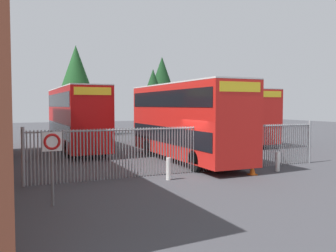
% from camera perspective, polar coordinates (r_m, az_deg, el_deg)
% --- Properties ---
extents(ground_plane, '(100.00, 100.00, 0.00)m').
position_cam_1_polar(ground_plane, '(25.22, -3.70, -4.08)').
color(ground_plane, '#3D3D42').
extents(palisade_fence, '(14.94, 0.14, 2.35)m').
position_cam_1_polar(palisade_fence, '(17.56, 3.53, -3.38)').
color(palisade_fence, gray).
rests_on(palisade_fence, ground).
extents(double_decker_bus_near_gate, '(2.54, 10.81, 4.42)m').
position_cam_1_polar(double_decker_bus_near_gate, '(21.17, 2.64, 1.12)').
color(double_decker_bus_near_gate, red).
rests_on(double_decker_bus_near_gate, ground).
extents(double_decker_bus_behind_fence_left, '(2.54, 10.81, 4.42)m').
position_cam_1_polar(double_decker_bus_behind_fence_left, '(30.08, 2.65, 1.73)').
color(double_decker_bus_behind_fence_left, '#B70C0C').
rests_on(double_decker_bus_behind_fence_left, ground).
extents(double_decker_bus_behind_fence_right, '(2.54, 10.81, 4.42)m').
position_cam_1_polar(double_decker_bus_behind_fence_right, '(31.84, 9.14, 1.77)').
color(double_decker_bus_behind_fence_right, red).
rests_on(double_decker_bus_behind_fence_right, ground).
extents(double_decker_bus_far_back, '(2.54, 10.81, 4.42)m').
position_cam_1_polar(double_decker_bus_far_back, '(26.75, -13.95, 1.46)').
color(double_decker_bus_far_back, '#B70C0C').
rests_on(double_decker_bus_far_back, ground).
extents(bollard_near_left, '(0.20, 0.20, 0.95)m').
position_cam_1_polar(bollard_near_left, '(15.92, 0.07, -6.61)').
color(bollard_near_left, silver).
rests_on(bollard_near_left, ground).
extents(bollard_center_front, '(0.20, 0.20, 0.95)m').
position_cam_1_polar(bollard_center_front, '(18.75, 16.53, -5.26)').
color(bollard_center_front, silver).
rests_on(bollard_center_front, ground).
extents(traffic_cone_by_gate, '(0.34, 0.34, 0.59)m').
position_cam_1_polar(traffic_cone_by_gate, '(17.52, 12.88, -6.41)').
color(traffic_cone_by_gate, orange).
rests_on(traffic_cone_by_gate, ground).
extents(speed_limit_sign_post, '(0.60, 0.14, 2.40)m').
position_cam_1_polar(speed_limit_sign_post, '(12.18, -17.40, -3.59)').
color(speed_limit_sign_post, slate).
rests_on(speed_limit_sign_post, ground).
extents(tree_tall_back, '(4.79, 4.79, 9.43)m').
position_cam_1_polar(tree_tall_back, '(47.85, -0.93, 6.54)').
color(tree_tall_back, '#4C3823').
rests_on(tree_tall_back, ground).
extents(tree_short_side, '(4.72, 4.72, 9.52)m').
position_cam_1_polar(tree_short_side, '(40.57, -13.97, 7.25)').
color(tree_short_side, '#4C3823').
rests_on(tree_short_side, ground).
extents(tree_mid_row, '(3.76, 3.76, 7.21)m').
position_cam_1_polar(tree_mid_row, '(41.12, -2.31, 5.03)').
color(tree_mid_row, '#4C3823').
rests_on(tree_mid_row, ground).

